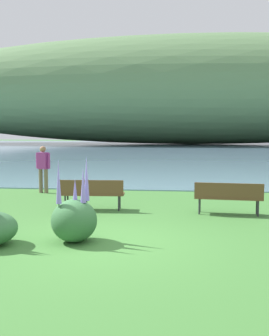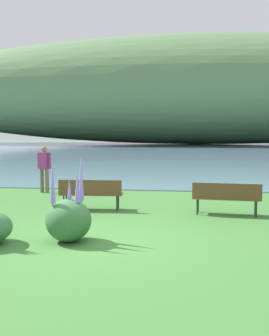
# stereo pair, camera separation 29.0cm
# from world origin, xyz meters

# --- Properties ---
(ground_plane) EXTENTS (200.00, 200.00, 0.00)m
(ground_plane) POSITION_xyz_m (0.00, 0.00, 0.00)
(ground_plane) COLOR #3D7533
(bay_water) EXTENTS (180.00, 80.00, 0.04)m
(bay_water) POSITION_xyz_m (0.00, 47.17, 0.02)
(bay_water) COLOR #6B8EA8
(bay_water) RESTS_ON ground
(distant_hillside) EXTENTS (117.00, 28.00, 18.67)m
(distant_hillside) POSITION_xyz_m (3.20, 64.25, 9.38)
(distant_hillside) COLOR #567A4C
(distant_hillside) RESTS_ON bay_water
(park_bench_near_camera) EXTENTS (1.84, 0.64, 0.88)m
(park_bench_near_camera) POSITION_xyz_m (2.86, 3.04, 0.52)
(park_bench_near_camera) COLOR brown
(park_bench_near_camera) RESTS_ON ground
(park_bench_further_along) EXTENTS (1.83, 0.59, 0.88)m
(park_bench_further_along) POSITION_xyz_m (-0.92, 3.28, 0.52)
(park_bench_further_along) COLOR brown
(park_bench_further_along) RESTS_ON ground
(person_at_shoreline) EXTENTS (0.58, 0.33, 1.71)m
(person_at_shoreline) POSITION_xyz_m (-3.38, 6.26, 0.98)
(person_at_shoreline) COLOR #72604C
(person_at_shoreline) RESTS_ON ground
(echium_bush_beside_closest) EXTENTS (0.93, 0.93, 1.74)m
(echium_bush_beside_closest) POSITION_xyz_m (-0.56, -0.03, 0.47)
(echium_bush_beside_closest) COLOR #386B3D
(echium_bush_beside_closest) RESTS_ON ground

